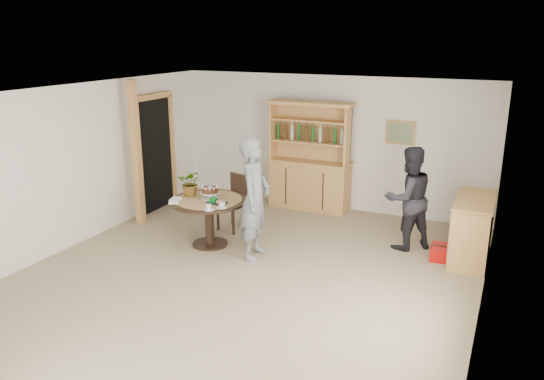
{
  "coord_description": "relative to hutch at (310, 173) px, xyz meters",
  "views": [
    {
      "loc": [
        3.16,
        -5.84,
        3.23
      ],
      "look_at": [
        0.05,
        0.82,
        1.05
      ],
      "focal_mm": 35.0,
      "sensor_mm": 36.0,
      "label": 1
    }
  ],
  "objects": [
    {
      "name": "dining_chair",
      "position": [
        -0.73,
        -1.58,
        -0.15
      ],
      "size": [
        0.51,
        0.51,
        0.95
      ],
      "rotation": [
        0.0,
        0.0,
        -0.25
      ],
      "color": "black",
      "rests_on": "ground"
    },
    {
      "name": "pine_post",
      "position": [
        -2.4,
        -2.04,
        0.56
      ],
      "size": [
        0.12,
        0.12,
        2.5
      ],
      "primitive_type": "cube",
      "color": "tan",
      "rests_on": "ground"
    },
    {
      "name": "birthday_cake",
      "position": [
        -0.75,
        -2.35,
        0.19
      ],
      "size": [
        0.3,
        0.3,
        0.2
      ],
      "color": "white",
      "rests_on": "dining_table"
    },
    {
      "name": "sideboard",
      "position": [
        3.04,
        -1.24,
        -0.22
      ],
      "size": [
        0.54,
        1.26,
        0.94
      ],
      "color": "tan",
      "rests_on": "ground"
    },
    {
      "name": "doorway",
      "position": [
        -2.63,
        -1.24,
        0.42
      ],
      "size": [
        0.13,
        1.1,
        2.18
      ],
      "color": "black",
      "rests_on": "ground"
    },
    {
      "name": "flower_vase",
      "position": [
        -1.1,
        -2.35,
        0.28
      ],
      "size": [
        0.47,
        0.44,
        0.42
      ],
      "primitive_type": "imported",
      "rotation": [
        0.0,
        0.0,
        0.35
      ],
      "color": "#3F7233",
      "rests_on": "dining_table"
    },
    {
      "name": "adult_person",
      "position": [
        2.08,
        -1.2,
        0.12
      ],
      "size": [
        0.99,
        0.98,
        1.61
      ],
      "primitive_type": "imported",
      "rotation": [
        0.0,
        0.0,
        3.9
      ],
      "color": "black",
      "rests_on": "ground"
    },
    {
      "name": "teen_boy",
      "position": [
        0.1,
        -2.5,
        0.22
      ],
      "size": [
        0.52,
        0.72,
        1.82
      ],
      "primitive_type": "imported",
      "rotation": [
        0.0,
        0.0,
        1.71
      ],
      "color": "slate",
      "rests_on": "ground"
    },
    {
      "name": "napkins",
      "position": [
        -1.16,
        -2.72,
        0.09
      ],
      "size": [
        0.24,
        0.33,
        0.03
      ],
      "color": "white",
      "rests_on": "dining_table"
    },
    {
      "name": "hutch",
      "position": [
        0.0,
        0.0,
        0.0
      ],
      "size": [
        1.62,
        0.54,
        2.04
      ],
      "color": "tan",
      "rests_on": "ground"
    },
    {
      "name": "coffee_cup_b",
      "position": [
        -0.47,
        -2.85,
        0.11
      ],
      "size": [
        0.15,
        0.15,
        0.08
      ],
      "color": "silver",
      "rests_on": "dining_table"
    },
    {
      "name": "ground",
      "position": [
        0.3,
        -3.24,
        -0.69
      ],
      "size": [
        7.0,
        7.0,
        0.0
      ],
      "primitive_type": "plane",
      "color": "tan",
      "rests_on": "ground"
    },
    {
      "name": "gift_tray",
      "position": [
        -0.53,
        -2.53,
        0.1
      ],
      "size": [
        0.3,
        0.2,
        0.08
      ],
      "color": "black",
      "rests_on": "dining_table"
    },
    {
      "name": "red_suitcase",
      "position": [
        2.8,
        -1.41,
        -0.59
      ],
      "size": [
        0.63,
        0.45,
        0.21
      ],
      "rotation": [
        0.0,
        0.0,
        0.09
      ],
      "color": "#C00D09",
      "rests_on": "ground"
    },
    {
      "name": "coffee_cup_a",
      "position": [
        -0.35,
        -2.68,
        0.11
      ],
      "size": [
        0.15,
        0.15,
        0.09
      ],
      "color": "silver",
      "rests_on": "dining_table"
    },
    {
      "name": "dining_table",
      "position": [
        -0.75,
        -2.4,
        -0.08
      ],
      "size": [
        1.2,
        1.2,
        0.76
      ],
      "color": "black",
      "rests_on": "ground"
    },
    {
      "name": "room_shell",
      "position": [
        0.3,
        -3.23,
        1.05
      ],
      "size": [
        6.04,
        7.04,
        2.52
      ],
      "color": "white",
      "rests_on": "ground"
    }
  ]
}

